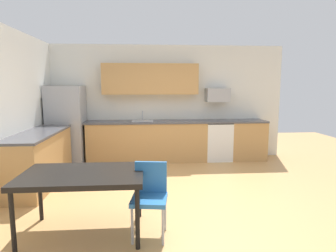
# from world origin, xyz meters

# --- Properties ---
(ground_plane) EXTENTS (12.00, 12.00, 0.00)m
(ground_plane) POSITION_xyz_m (0.00, 0.00, 0.00)
(ground_plane) COLOR tan
(wall_back) EXTENTS (5.80, 0.10, 2.70)m
(wall_back) POSITION_xyz_m (0.00, 2.65, 1.35)
(wall_back) COLOR silver
(wall_back) RESTS_ON ground
(cabinet_run_back) EXTENTS (2.73, 0.60, 0.90)m
(cabinet_run_back) POSITION_xyz_m (-0.38, 2.30, 0.45)
(cabinet_run_back) COLOR tan
(cabinet_run_back) RESTS_ON ground
(cabinet_run_back_right) EXTENTS (0.82, 0.60, 0.90)m
(cabinet_run_back_right) POSITION_xyz_m (1.99, 2.30, 0.45)
(cabinet_run_back_right) COLOR tan
(cabinet_run_back_right) RESTS_ON ground
(cabinet_run_left) EXTENTS (0.60, 2.00, 0.90)m
(cabinet_run_left) POSITION_xyz_m (-2.30, 0.80, 0.45)
(cabinet_run_left) COLOR tan
(cabinet_run_left) RESTS_ON ground
(countertop_back) EXTENTS (4.80, 0.64, 0.04)m
(countertop_back) POSITION_xyz_m (0.00, 2.30, 0.92)
(countertop_back) COLOR #4C4C51
(countertop_back) RESTS_ON cabinet_run_back
(countertop_left) EXTENTS (0.64, 2.00, 0.04)m
(countertop_left) POSITION_xyz_m (-2.30, 0.80, 0.92)
(countertop_left) COLOR #4C4C51
(countertop_left) RESTS_ON cabinet_run_left
(upper_cabinets_back) EXTENTS (2.20, 0.34, 0.70)m
(upper_cabinets_back) POSITION_xyz_m (-0.30, 2.43, 1.90)
(upper_cabinets_back) COLOR tan
(refrigerator) EXTENTS (0.76, 0.70, 1.75)m
(refrigerator) POSITION_xyz_m (-2.18, 2.22, 0.87)
(refrigerator) COLOR #9EA0A5
(refrigerator) RESTS_ON ground
(oven_range) EXTENTS (0.60, 0.60, 0.91)m
(oven_range) POSITION_xyz_m (1.28, 2.30, 0.46)
(oven_range) COLOR white
(oven_range) RESTS_ON ground
(microwave) EXTENTS (0.54, 0.36, 0.32)m
(microwave) POSITION_xyz_m (1.28, 2.40, 1.53)
(microwave) COLOR #9EA0A5
(sink_basin) EXTENTS (0.48, 0.40, 0.14)m
(sink_basin) POSITION_xyz_m (-0.49, 2.30, 0.88)
(sink_basin) COLOR #A5A8AD
(sink_basin) RESTS_ON countertop_back
(sink_faucet) EXTENTS (0.02, 0.02, 0.24)m
(sink_faucet) POSITION_xyz_m (-0.49, 2.48, 1.04)
(sink_faucet) COLOR #B2B5BA
(sink_faucet) RESTS_ON countertop_back
(dining_table) EXTENTS (1.40, 0.90, 0.74)m
(dining_table) POSITION_xyz_m (-1.15, -1.01, 0.68)
(dining_table) COLOR black
(dining_table) RESTS_ON ground
(chair_near_table) EXTENTS (0.45, 0.45, 0.85)m
(chair_near_table) POSITION_xyz_m (-0.37, -1.08, 0.50)
(chair_near_table) COLOR #2D72B7
(chair_near_table) RESTS_ON ground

